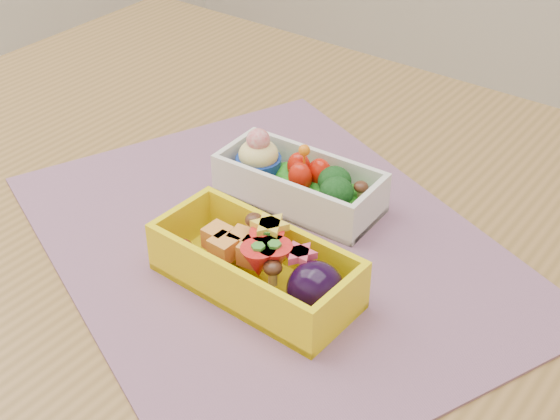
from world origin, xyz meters
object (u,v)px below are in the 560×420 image
Objects in this scene: table at (325,335)px; placemat at (270,245)px; bento_white at (299,182)px; bento_yellow at (259,266)px.

table is 0.11m from placemat.
bento_white is at bearing 105.37° from placemat.
table is at bearing 79.14° from bento_yellow.
bento_yellow reaches higher than placemat.
placemat is 2.87× the size of bento_white.
bento_yellow is (0.05, -0.13, 0.00)m from bento_white.
table is 7.40× the size of bento_white.
placemat reaches higher than table.
bento_white is (-0.07, 0.05, 0.12)m from table.
table is 2.58× the size of placemat.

